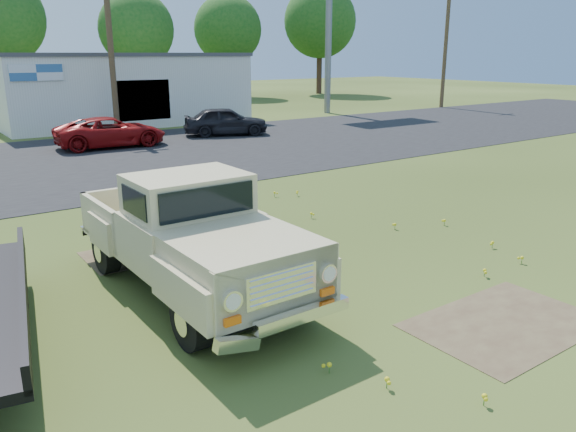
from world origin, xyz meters
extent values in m
plane|color=#2F3F14|center=(0.00, 0.00, 0.00)|extent=(140.00, 140.00, 0.00)
cube|color=black|center=(0.00, 15.00, 0.00)|extent=(90.00, 14.00, 0.02)
cube|color=brown|center=(1.50, -3.00, 0.00)|extent=(3.00, 2.00, 0.01)
cube|color=brown|center=(-2.00, 3.50, 0.00)|extent=(2.20, 1.60, 0.01)
cube|color=silver|center=(6.00, 27.00, 2.00)|extent=(14.00, 8.00, 4.00)
cube|color=#3F3F44|center=(6.00, 27.00, 4.05)|extent=(14.20, 8.20, 0.20)
cube|color=black|center=(6.00, 23.05, 1.60)|extent=(3.00, 0.10, 2.20)
cube|color=silver|center=(0.50, 22.95, 3.20)|extent=(2.50, 0.08, 0.80)
cylinder|color=slate|center=(20.00, 24.00, 4.00)|extent=(0.44, 0.44, 8.00)
cylinder|color=#4A3122|center=(4.00, 22.00, 4.50)|extent=(0.30, 0.30, 9.00)
cylinder|color=#4A3122|center=(30.00, 22.00, 4.50)|extent=(0.30, 0.30, 9.00)
cylinder|color=#3D271C|center=(2.00, 40.50, 1.89)|extent=(0.56, 0.56, 3.78)
cylinder|color=#3D271C|center=(12.00, 39.00, 1.71)|extent=(0.56, 0.56, 3.42)
sphere|color=#164D17|center=(12.00, 39.00, 6.00)|extent=(6.08, 6.08, 6.08)
cylinder|color=#3D271C|center=(22.00, 41.50, 1.80)|extent=(0.56, 0.56, 3.60)
sphere|color=#164D17|center=(22.00, 41.50, 6.32)|extent=(6.40, 6.40, 6.40)
cylinder|color=#3D271C|center=(32.00, 40.00, 2.07)|extent=(0.56, 0.56, 4.14)
sphere|color=#164D17|center=(32.00, 40.00, 7.27)|extent=(7.36, 7.36, 7.36)
imported|color=maroon|center=(2.27, 17.83, 0.67)|extent=(4.96, 2.47, 1.35)
imported|color=black|center=(8.38, 18.13, 0.73)|extent=(4.62, 3.17, 1.46)
camera|label=1|loc=(-5.98, -7.55, 4.12)|focal=35.00mm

